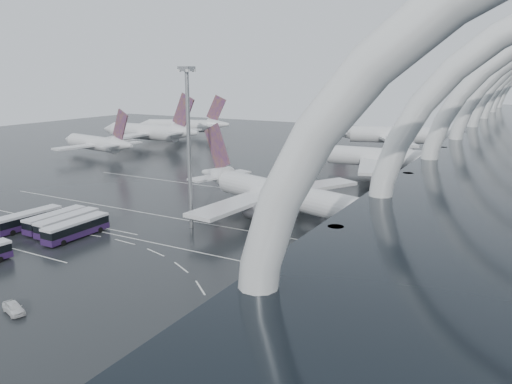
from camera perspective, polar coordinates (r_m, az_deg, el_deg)
The scene contains 21 objects.
ground at distance 88.53m, azimuth -8.59°, elevation -5.86°, with size 420.00×420.00×0.00m, color black.
lane_marking_near at distance 87.05m, azimuth -9.40°, elevation -6.22°, with size 120.00×0.25×0.01m, color silver.
lane_marking_mid at distance 97.74m, azimuth -4.28°, elevation -3.87°, with size 120.00×0.25×0.01m, color silver.
lane_marking_far at distance 121.16m, azimuth 3.05°, elevation -0.43°, with size 120.00×0.25×0.01m, color silver.
bus_bay_line_south at distance 95.20m, azimuth -26.26°, elevation -5.75°, with size 28.00×0.25×0.01m, color silver.
bus_bay_line_north at distance 104.43m, azimuth -19.08°, elevation -3.46°, with size 28.00×0.25×0.01m, color silver.
airliner_main at distance 104.08m, azimuth 2.57°, elevation -0.23°, with size 51.57×44.65×17.80m.
airliner_gate_b at distance 150.80m, azimuth 14.50°, elevation 3.75°, with size 54.61×49.00×18.96m.
airliner_gate_c at distance 202.04m, azimuth 15.98°, elevation 6.24°, with size 60.42×54.95×21.87m.
jet_remote_west at distance 186.98m, azimuth -17.63°, elevation 5.29°, with size 40.14×32.45×17.47m.
jet_remote_mid at distance 208.06m, azimuth -11.99°, elevation 6.70°, with size 49.61×39.88×21.73m.
jet_remote_far at distance 236.64m, azimuth -8.17°, elevation 7.49°, with size 43.59×35.47×19.39m.
bus_row_near_a at distance 104.87m, azimuth -24.59°, elevation -2.88°, with size 3.72×13.26×3.23m.
bus_row_near_b at distance 102.78m, azimuth -21.96°, elevation -2.97°, with size 3.07×12.70×3.13m.
bus_row_near_c at distance 99.75m, azimuth -20.71°, elevation -3.31°, with size 3.25×13.12×3.22m.
bus_row_near_d at distance 95.81m, azimuth -19.84°, elevation -3.90°, with size 3.19×13.17×3.24m.
van_curve_b at distance 70.17m, azimuth -25.96°, elevation -11.81°, with size 1.69×4.20×1.43m, color white.
floodlight_mast at distance 93.37m, azimuth -7.73°, elevation 7.15°, with size 2.31×2.31×30.20m.
gse_cart_belly_b at distance 105.15m, azimuth 13.82°, elevation -2.64°, with size 2.23×1.32×1.22m, color slate.
gse_cart_belly_c at distance 97.50m, azimuth 1.93°, elevation -3.56°, with size 1.93×1.14×1.05m, color #B38917.
gse_cart_belly_e at distance 111.90m, azimuth 8.76°, elevation -1.47°, with size 1.92×1.14×1.05m, color #B38917.
Camera 1 is at (51.93, -65.54, 29.05)m, focal length 35.00 mm.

